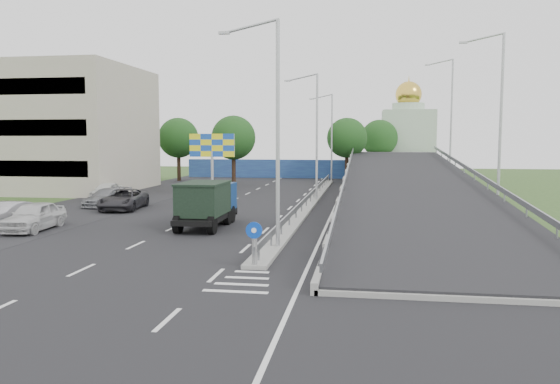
% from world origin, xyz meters
% --- Properties ---
extents(ground, '(160.00, 160.00, 0.00)m').
position_xyz_m(ground, '(0.00, 0.00, 0.00)').
color(ground, '#2D4C1E').
rests_on(ground, ground).
extents(road_surface, '(26.00, 90.00, 0.04)m').
position_xyz_m(road_surface, '(-3.00, 20.00, 0.00)').
color(road_surface, black).
rests_on(road_surface, ground).
extents(parking_strip, '(8.00, 90.00, 0.05)m').
position_xyz_m(parking_strip, '(-16.00, 20.00, 0.00)').
color(parking_strip, black).
rests_on(parking_strip, ground).
extents(median, '(1.00, 44.00, 0.20)m').
position_xyz_m(median, '(0.00, 24.00, 0.10)').
color(median, gray).
rests_on(median, ground).
extents(overpass_ramp, '(10.00, 50.00, 3.50)m').
position_xyz_m(overpass_ramp, '(7.50, 24.00, 1.75)').
color(overpass_ramp, gray).
rests_on(overpass_ramp, ground).
extents(median_guardrail, '(0.09, 44.00, 0.71)m').
position_xyz_m(median_guardrail, '(0.00, 24.00, 0.75)').
color(median_guardrail, gray).
rests_on(median_guardrail, median).
extents(sign_bollard, '(0.64, 0.23, 1.67)m').
position_xyz_m(sign_bollard, '(0.00, 2.17, 1.03)').
color(sign_bollard, black).
rests_on(sign_bollard, median).
extents(lamp_post_near, '(2.74, 0.18, 10.08)m').
position_xyz_m(lamp_post_near, '(0.11, 6.00, 5.81)').
color(lamp_post_near, '#B2B5B7').
rests_on(lamp_post_near, median).
extents(lamp_post_mid, '(2.74, 0.18, 10.08)m').
position_xyz_m(lamp_post_mid, '(0.11, 26.00, 5.81)').
color(lamp_post_mid, '#B2B5B7').
rests_on(lamp_post_mid, median).
extents(lamp_post_far, '(2.74, 0.18, 10.08)m').
position_xyz_m(lamp_post_far, '(0.11, 46.00, 5.81)').
color(lamp_post_far, '#B2B5B7').
rests_on(lamp_post_far, median).
extents(beige_building, '(24.00, 14.00, 12.00)m').
position_xyz_m(beige_building, '(-30.00, 32.00, 6.00)').
color(beige_building, '#A9A58E').
rests_on(beige_building, ground).
extents(blue_wall, '(30.00, 0.50, 2.40)m').
position_xyz_m(blue_wall, '(-4.00, 52.00, 1.20)').
color(blue_wall, navy).
rests_on(blue_wall, ground).
extents(church, '(7.00, 7.00, 13.80)m').
position_xyz_m(church, '(10.00, 60.00, 5.31)').
color(church, '#B2CCAD').
rests_on(church, ground).
extents(billboard, '(4.00, 0.24, 5.50)m').
position_xyz_m(billboard, '(-9.00, 28.00, 4.19)').
color(billboard, '#B2B5B7').
rests_on(billboard, ground).
extents(tree_left_mid, '(4.80, 4.80, 7.60)m').
position_xyz_m(tree_left_mid, '(-10.00, 40.00, 5.18)').
color(tree_left_mid, black).
rests_on(tree_left_mid, ground).
extents(tree_median_far, '(4.80, 4.80, 7.60)m').
position_xyz_m(tree_median_far, '(2.00, 48.00, 5.18)').
color(tree_median_far, black).
rests_on(tree_median_far, ground).
extents(tree_left_far, '(4.80, 4.80, 7.60)m').
position_xyz_m(tree_left_far, '(-18.00, 45.00, 5.18)').
color(tree_left_far, black).
rests_on(tree_left_far, ground).
extents(tree_ramp_far, '(4.80, 4.80, 7.60)m').
position_xyz_m(tree_ramp_far, '(6.00, 55.00, 5.18)').
color(tree_ramp_far, black).
rests_on(tree_ramp_far, ground).
extents(dump_truck, '(2.36, 5.99, 2.64)m').
position_xyz_m(dump_truck, '(-4.70, 11.81, 1.46)').
color(dump_truck, black).
rests_on(dump_truck, ground).
extents(parked_car_a, '(2.23, 4.81, 1.59)m').
position_xyz_m(parked_car_a, '(-13.79, 9.20, 0.80)').
color(parked_car_a, silver).
rests_on(parked_car_a, ground).
extents(parked_car_b, '(1.88, 4.45, 1.43)m').
position_xyz_m(parked_car_b, '(-16.04, 10.10, 0.71)').
color(parked_car_b, '#9F9EA3').
rests_on(parked_car_b, ground).
extents(parked_car_c, '(3.07, 5.57, 1.48)m').
position_xyz_m(parked_car_c, '(-12.83, 18.44, 0.74)').
color(parked_car_c, '#2B2A2E').
rests_on(parked_car_c, ground).
extents(parked_car_d, '(2.38, 4.79, 1.34)m').
position_xyz_m(parked_car_d, '(-14.96, 20.14, 0.67)').
color(parked_car_d, gray).
rests_on(parked_car_d, ground).
extents(parked_car_e, '(1.86, 4.20, 1.40)m').
position_xyz_m(parked_car_e, '(-17.37, 24.99, 0.70)').
color(parked_car_e, silver).
rests_on(parked_car_e, ground).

